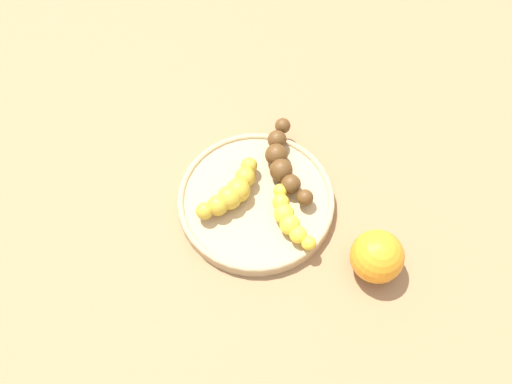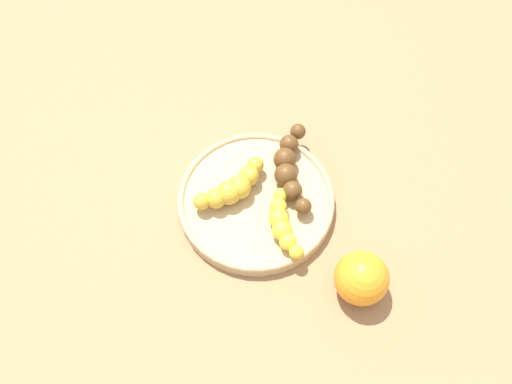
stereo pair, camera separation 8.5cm
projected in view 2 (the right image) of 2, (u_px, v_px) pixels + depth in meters
name	position (u px, v px, depth m)	size (l,w,h in m)	color
ground_plane	(256.00, 204.00, 0.88)	(2.40, 2.40, 0.00)	#936D47
fruit_bowl	(256.00, 200.00, 0.87)	(0.24, 0.24, 0.02)	tan
banana_spotted	(233.00, 187.00, 0.85)	(0.08, 0.11, 0.04)	gold
banana_yellow	(283.00, 224.00, 0.83)	(0.07, 0.10, 0.03)	yellow
banana_overripe	(290.00, 167.00, 0.87)	(0.08, 0.15, 0.04)	#593819
orange_fruit	(362.00, 278.00, 0.78)	(0.08, 0.08, 0.08)	orange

